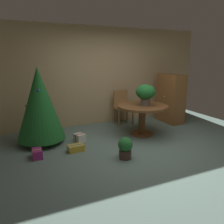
% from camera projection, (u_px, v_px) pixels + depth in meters
% --- Properties ---
extents(ground_plane, '(6.60, 6.60, 0.00)m').
position_uv_depth(ground_plane, '(144.00, 150.00, 4.50)').
color(ground_plane, slate).
extents(back_wall_panel, '(6.00, 0.10, 2.60)m').
position_uv_depth(back_wall_panel, '(102.00, 76.00, 6.14)').
color(back_wall_panel, tan).
rests_on(back_wall_panel, ground_plane).
extents(round_dining_table, '(1.18, 1.18, 0.72)m').
position_uv_depth(round_dining_table, '(142.00, 112.00, 5.27)').
color(round_dining_table, brown).
rests_on(round_dining_table, ground_plane).
extents(flower_vase, '(0.45, 0.45, 0.48)m').
position_uv_depth(flower_vase, '(146.00, 93.00, 5.16)').
color(flower_vase, '#665B51').
rests_on(flower_vase, round_dining_table).
extents(wooden_chair_far, '(0.46, 0.39, 0.91)m').
position_uv_depth(wooden_chair_far, '(122.00, 105.00, 6.20)').
color(wooden_chair_far, '#9E6B3D').
rests_on(wooden_chair_far, ground_plane).
extents(holiday_tree, '(1.00, 1.00, 1.62)m').
position_uv_depth(holiday_tree, '(40.00, 104.00, 4.65)').
color(holiday_tree, brown).
rests_on(holiday_tree, ground_plane).
extents(gift_box_cream, '(0.26, 0.27, 0.17)m').
position_uv_depth(gift_box_cream, '(79.00, 138.00, 4.93)').
color(gift_box_cream, silver).
rests_on(gift_box_cream, ground_plane).
extents(gift_box_purple, '(0.17, 0.26, 0.16)m').
position_uv_depth(gift_box_purple, '(37.00, 154.00, 4.12)').
color(gift_box_purple, '#9E287A').
rests_on(gift_box_purple, ground_plane).
extents(gift_box_gold, '(0.32, 0.20, 0.13)m').
position_uv_depth(gift_box_gold, '(76.00, 148.00, 4.42)').
color(gift_box_gold, gold).
rests_on(gift_box_gold, ground_plane).
extents(wooden_cabinet, '(0.44, 0.82, 1.35)m').
position_uv_depth(wooden_cabinet, '(170.00, 98.00, 6.34)').
color(wooden_cabinet, brown).
rests_on(wooden_cabinet, ground_plane).
extents(potted_plant, '(0.27, 0.27, 0.40)m').
position_uv_depth(potted_plant, '(125.00, 147.00, 4.07)').
color(potted_plant, '#4C382D').
rests_on(potted_plant, ground_plane).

